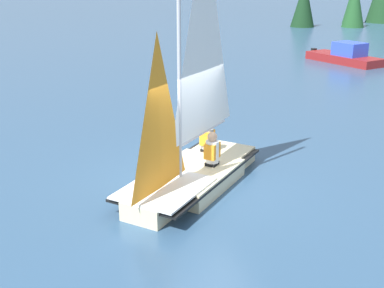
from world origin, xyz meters
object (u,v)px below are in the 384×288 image
(sailboat_main, at_px, (193,152))
(sailor_helm, at_px, (212,155))
(motorboat_distant, at_px, (345,56))
(sailor_crew, at_px, (207,142))

(sailboat_main, bearing_deg, sailor_helm, 148.61)
(sailor_helm, relative_size, motorboat_distant, 0.25)
(sailor_helm, xyz_separation_m, motorboat_distant, (13.39, 11.47, -0.23))
(sailboat_main, bearing_deg, motorboat_distant, -178.47)
(sailboat_main, distance_m, sailor_crew, 1.24)
(sailboat_main, xyz_separation_m, motorboat_distant, (13.89, 11.53, -0.40))
(motorboat_distant, bearing_deg, sailboat_main, -58.83)
(sailor_helm, bearing_deg, sailboat_main, -31.39)
(sailboat_main, height_order, sailor_crew, sailboat_main)
(sailor_helm, bearing_deg, sailor_crew, -146.35)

